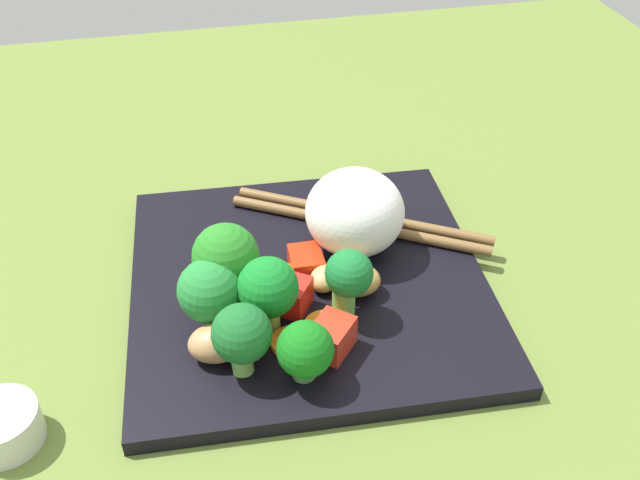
% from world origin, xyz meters
% --- Properties ---
extents(ground_plane, '(1.10, 1.10, 0.02)m').
position_xyz_m(ground_plane, '(0.00, 0.00, -0.01)').
color(ground_plane, olive).
extents(square_plate, '(0.28, 0.28, 0.01)m').
position_xyz_m(square_plate, '(0.00, 0.00, 0.01)').
color(square_plate, black).
rests_on(square_plate, ground_plane).
extents(rice_mound, '(0.09, 0.09, 0.07)m').
position_xyz_m(rice_mound, '(0.03, -0.04, 0.05)').
color(rice_mound, white).
rests_on(rice_mound, square_plate).
extents(broccoli_floret_0, '(0.03, 0.03, 0.06)m').
position_xyz_m(broccoli_floret_0, '(-0.05, -0.02, 0.05)').
color(broccoli_floret_0, '#75BD51').
rests_on(broccoli_floret_0, square_plate).
extents(broccoli_floret_1, '(0.04, 0.04, 0.05)m').
position_xyz_m(broccoli_floret_1, '(-0.10, 0.02, 0.04)').
color(broccoli_floret_1, '#56984B').
rests_on(broccoli_floret_1, square_plate).
extents(broccoli_floret_2, '(0.05, 0.05, 0.07)m').
position_xyz_m(broccoli_floret_2, '(-0.02, 0.06, 0.06)').
color(broccoli_floret_2, '#71B358').
rests_on(broccoli_floret_2, square_plate).
extents(broccoli_floret_3, '(0.04, 0.04, 0.06)m').
position_xyz_m(broccoli_floret_3, '(-0.05, 0.04, 0.05)').
color(broccoli_floret_3, '#78C151').
rests_on(broccoli_floret_3, square_plate).
extents(broccoli_floret_4, '(0.05, 0.05, 0.06)m').
position_xyz_m(broccoli_floret_4, '(-0.04, 0.08, 0.05)').
color(broccoli_floret_4, '#63AE4C').
rests_on(broccoli_floret_4, square_plate).
extents(broccoli_floret_5, '(0.04, 0.04, 0.05)m').
position_xyz_m(broccoli_floret_5, '(-0.08, 0.06, 0.04)').
color(broccoli_floret_5, '#79B551').
rests_on(broccoli_floret_5, square_plate).
extents(carrot_slice_0, '(0.04, 0.04, 0.00)m').
position_xyz_m(carrot_slice_0, '(0.01, 0.06, 0.01)').
color(carrot_slice_0, orange).
rests_on(carrot_slice_0, square_plate).
extents(carrot_slice_1, '(0.03, 0.03, 0.00)m').
position_xyz_m(carrot_slice_1, '(-0.07, 0.03, 0.01)').
color(carrot_slice_1, orange).
rests_on(carrot_slice_1, square_plate).
extents(carrot_slice_2, '(0.03, 0.03, 0.01)m').
position_xyz_m(carrot_slice_2, '(0.00, 0.02, 0.02)').
color(carrot_slice_2, orange).
rests_on(carrot_slice_2, square_plate).
extents(carrot_slice_3, '(0.04, 0.04, 0.00)m').
position_xyz_m(carrot_slice_3, '(-0.06, 0.00, 0.01)').
color(carrot_slice_3, orange).
rests_on(carrot_slice_3, square_plate).
extents(pepper_chunk_0, '(0.04, 0.04, 0.02)m').
position_xyz_m(pepper_chunk_0, '(-0.08, -0.00, 0.02)').
color(pepper_chunk_0, red).
rests_on(pepper_chunk_0, square_plate).
extents(pepper_chunk_1, '(0.04, 0.04, 0.02)m').
position_xyz_m(pepper_chunk_1, '(-0.06, 0.06, 0.02)').
color(pepper_chunk_1, red).
rests_on(pepper_chunk_1, square_plate).
extents(pepper_chunk_2, '(0.03, 0.03, 0.02)m').
position_xyz_m(pepper_chunk_2, '(0.01, -0.00, 0.02)').
color(pepper_chunk_2, red).
rests_on(pepper_chunk_2, square_plate).
extents(pepper_chunk_3, '(0.03, 0.03, 0.02)m').
position_xyz_m(pepper_chunk_3, '(-0.03, 0.02, 0.02)').
color(pepper_chunk_3, red).
rests_on(pepper_chunk_3, square_plate).
extents(chicken_piece_0, '(0.04, 0.05, 0.02)m').
position_xyz_m(chicken_piece_0, '(-0.02, -0.03, 0.02)').
color(chicken_piece_0, '#B98E44').
rests_on(chicken_piece_0, square_plate).
extents(chicken_piece_1, '(0.03, 0.04, 0.03)m').
position_xyz_m(chicken_piece_1, '(-0.07, 0.08, 0.03)').
color(chicken_piece_1, '#AE8052').
rests_on(chicken_piece_1, square_plate).
extents(chicken_piece_2, '(0.03, 0.03, 0.02)m').
position_xyz_m(chicken_piece_2, '(-0.02, -0.01, 0.02)').
color(chicken_piece_2, tan).
rests_on(chicken_piece_2, square_plate).
extents(chopstick_pair, '(0.14, 0.20, 0.01)m').
position_xyz_m(chopstick_pair, '(0.06, -0.06, 0.02)').
color(chopstick_pair, brown).
rests_on(chopstick_pair, square_plate).
extents(sauce_cup, '(0.05, 0.05, 0.03)m').
position_xyz_m(sauce_cup, '(-0.10, 0.21, 0.01)').
color(sauce_cup, silver).
rests_on(sauce_cup, ground_plane).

